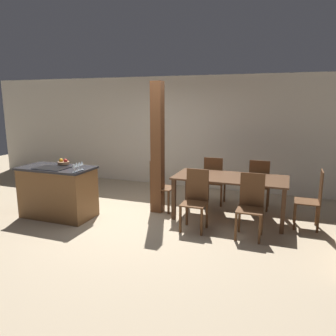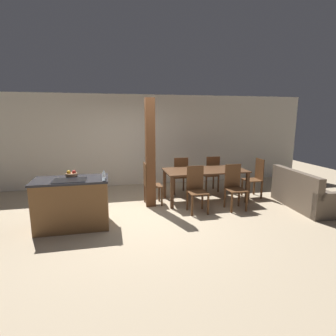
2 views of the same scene
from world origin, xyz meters
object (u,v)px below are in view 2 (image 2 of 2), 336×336
at_px(dining_chair_head_end, 150,183).
at_px(timber_post, 150,154).
at_px(couch, 305,195).
at_px(kitchen_island, 72,203).
at_px(wine_glass_middle, 104,173).
at_px(dining_table, 205,173).
at_px(dining_chair_far_right, 211,173).
at_px(wine_glass_end, 104,172).
at_px(dining_chair_near_right, 234,186).
at_px(dining_chair_far_left, 180,175).
at_px(dining_chair_near_left, 197,189).
at_px(wine_glass_far, 104,173).
at_px(fruit_bowl, 71,174).
at_px(wine_glass_near, 104,174).
at_px(dining_chair_foot_end, 255,177).

height_order(dining_chair_head_end, timber_post, timber_post).
bearing_deg(couch, kitchen_island, 93.74).
bearing_deg(kitchen_island, wine_glass_middle, -19.71).
distance_m(dining_table, timber_post, 1.48).
bearing_deg(dining_table, dining_chair_far_right, 57.25).
relative_size(wine_glass_middle, dining_chair_head_end, 0.15).
height_order(wine_glass_end, dining_chair_near_right, wine_glass_end).
xyz_separation_m(dining_chair_far_left, dining_chair_far_right, (0.89, 0.00, 0.00)).
bearing_deg(dining_chair_near_left, wine_glass_far, -167.00).
bearing_deg(kitchen_island, wine_glass_end, -6.07).
relative_size(fruit_bowl, wine_glass_end, 1.40).
distance_m(wine_glass_near, wine_glass_far, 0.15).
bearing_deg(wine_glass_near, dining_chair_near_right, 11.92).
xyz_separation_m(wine_glass_near, dining_chair_head_end, (1.01, 1.29, -0.54)).
bearing_deg(dining_chair_foot_end, dining_chair_near_right, -53.14).
height_order(dining_chair_far_left, dining_chair_head_end, same).
bearing_deg(dining_chair_far_right, dining_chair_near_left, 57.25).
relative_size(dining_chair_head_end, couch, 0.59).
height_order(wine_glass_middle, dining_chair_head_end, wine_glass_middle).
distance_m(wine_glass_middle, dining_chair_near_right, 2.93).
xyz_separation_m(wine_glass_far, dining_chair_far_left, (1.94, 1.84, -0.54)).
bearing_deg(dining_chair_far_left, wine_glass_middle, 44.67).
height_order(fruit_bowl, dining_chair_far_left, fruit_bowl).
height_order(wine_glass_near, dining_chair_far_left, wine_glass_near).
distance_m(wine_glass_far, dining_chair_head_end, 1.62).
distance_m(wine_glass_near, dining_chair_near_left, 2.10).
height_order(dining_chair_far_left, couch, dining_chair_far_left).
bearing_deg(dining_table, fruit_bowl, -165.34).
bearing_deg(dining_chair_far_right, wine_glass_far, 33.00).
height_order(wine_glass_near, dining_chair_near_left, wine_glass_near).
bearing_deg(dining_chair_near_right, wine_glass_end, -172.52).
xyz_separation_m(dining_chair_near_left, couch, (2.52, -0.29, -0.23)).
bearing_deg(dining_chair_far_right, timber_post, 23.72).
relative_size(dining_chair_near_left, couch, 0.59).
relative_size(wine_glass_end, dining_chair_far_left, 0.15).
distance_m(kitchen_island, couch, 5.06).
xyz_separation_m(wine_glass_end, dining_chair_foot_end, (3.76, 1.07, -0.54)).
height_order(kitchen_island, timber_post, timber_post).
bearing_deg(timber_post, couch, -14.39).
bearing_deg(dining_chair_head_end, dining_chair_far_right, -69.11).
xyz_separation_m(wine_glass_middle, dining_chair_near_left, (1.94, 0.52, -0.54)).
distance_m(kitchen_island, wine_glass_near, 0.88).
bearing_deg(timber_post, wine_glass_middle, -132.33).
distance_m(wine_glass_middle, dining_chair_foot_end, 3.99).
bearing_deg(kitchen_island, dining_chair_near_left, 6.94).
xyz_separation_m(dining_chair_far_right, dining_chair_head_end, (-1.82, -0.70, 0.00)).
xyz_separation_m(wine_glass_end, dining_chair_head_end, (1.01, 1.07, -0.54)).
distance_m(wine_glass_middle, dining_table, 2.70).
bearing_deg(dining_chair_far_right, fruit_bowl, 23.26).
distance_m(dining_chair_near_right, couch, 1.67).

